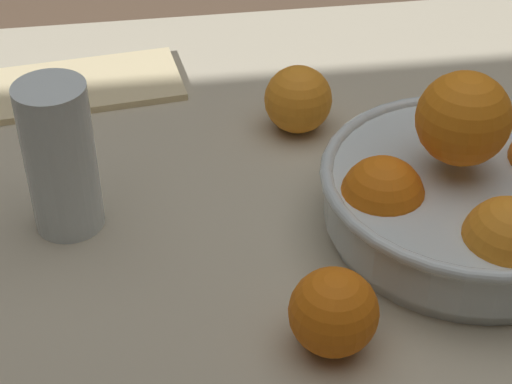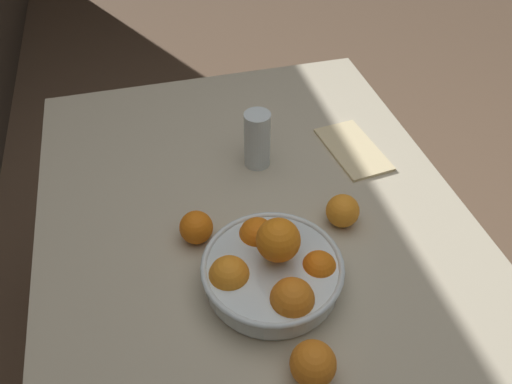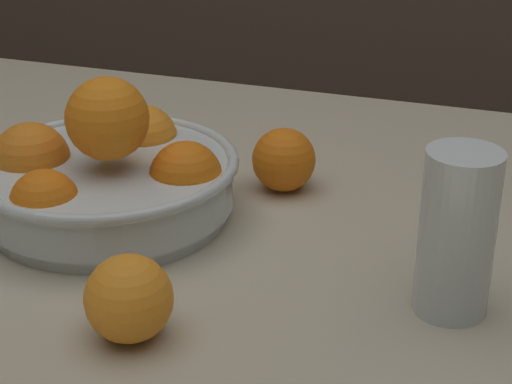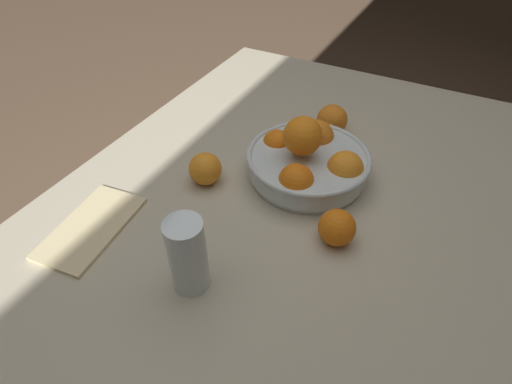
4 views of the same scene
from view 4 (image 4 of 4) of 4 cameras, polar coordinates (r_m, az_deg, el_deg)
ground_plane at (r=1.43m, az=2.41°, el=-22.39°), size 12.00×12.00×0.00m
dining_table at (r=0.90m, az=3.55°, el=-4.51°), size 1.39×0.95×0.70m
fruit_bowl at (r=0.90m, az=7.51°, el=4.52°), size 0.27×0.27×0.16m
juice_glass at (r=0.67m, az=-9.68°, el=-9.19°), size 0.06×0.06×0.15m
orange_loose_near_bowl at (r=1.06m, az=10.77°, el=10.11°), size 0.08×0.08×0.08m
orange_loose_front at (r=0.89m, az=-7.26°, el=3.31°), size 0.07×0.07×0.07m
orange_loose_aside at (r=0.77m, az=11.49°, el=-5.00°), size 0.07×0.07×0.07m
napkin at (r=0.86m, az=-22.47°, el=-4.64°), size 0.23×0.14×0.01m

